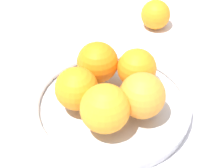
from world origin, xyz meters
The scene contains 4 objects.
ground_plane centered at (0.00, 0.00, 0.00)m, with size 4.00×4.00×0.00m, color silver.
fruit_bowl centered at (0.00, 0.00, 0.01)m, with size 0.29×0.29×0.03m.
orange_pile centered at (0.00, 0.00, 0.07)m, with size 0.19×0.20×0.08m.
stray_orange centered at (-0.06, 0.29, 0.03)m, with size 0.07×0.07×0.07m, color orange.
Camera 1 is at (0.24, -0.41, 0.50)m, focal length 60.00 mm.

